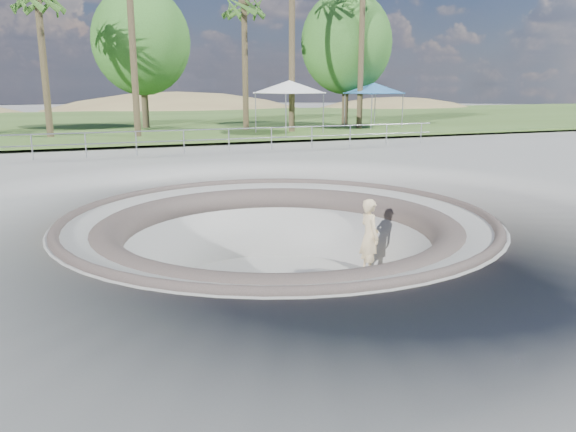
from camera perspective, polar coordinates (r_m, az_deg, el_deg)
name	(u,v)px	position (r m, az deg, el deg)	size (l,w,h in m)	color
ground	(278,217)	(13.40, -0.99, -0.08)	(180.00, 180.00, 0.00)	gray
skate_bowl	(279,289)	(13.94, -0.96, -7.42)	(14.00, 14.00, 4.10)	gray
grass_strip	(132,121)	(46.57, -15.52, 9.24)	(180.00, 36.00, 0.12)	#3E5A24
distant_hills	(149,169)	(70.65, -13.96, 4.63)	(103.20, 45.00, 28.60)	olive
safety_railing	(184,141)	(24.79, -10.53, 7.47)	(25.00, 0.06, 1.03)	gray
skateboard	(368,273)	(15.20, 8.15, -5.79)	(0.84, 0.47, 0.08)	olive
skater	(369,236)	(14.90, 8.27, -2.07)	(0.73, 0.48, 2.01)	#D3BA88
canopy_white	(289,87)	(33.46, 0.13, 12.98)	(5.68, 5.68, 3.03)	gray
canopy_blue	(374,88)	(38.56, 8.73, 12.70)	(5.62, 5.62, 2.91)	gray
palm_b	(38,1)	(33.70, -24.09, 19.30)	(2.60, 2.60, 8.35)	brown
palm_d	(244,10)	(36.34, -4.48, 20.18)	(2.60, 2.60, 8.59)	brown
bushy_tree_mid	(141,42)	(38.84, -14.66, 16.77)	(6.24, 5.67, 9.00)	brown
bushy_tree_right	(347,43)	(40.26, 5.96, 17.06)	(6.31, 5.74, 9.10)	brown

